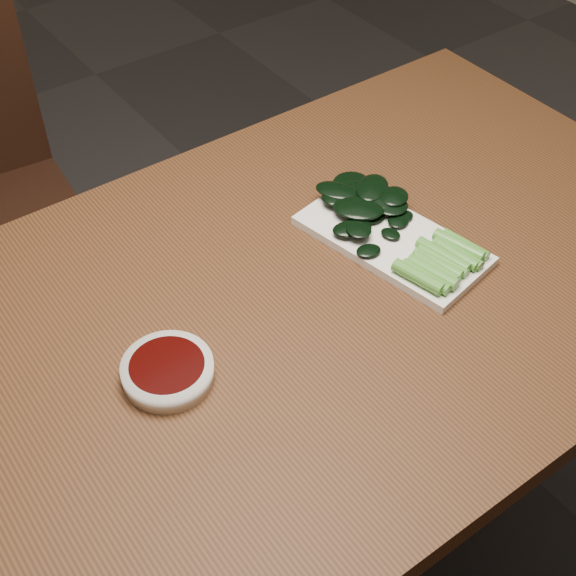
# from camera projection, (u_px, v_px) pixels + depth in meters

# --- Properties ---
(ground) EXTENTS (6.00, 6.00, 0.00)m
(ground) POSITION_uv_depth(u_px,v_px,m) (286.00, 554.00, 1.66)
(ground) COLOR #2E2B2B
(ground) RESTS_ON ground
(table) EXTENTS (1.40, 0.80, 0.75)m
(table) POSITION_uv_depth(u_px,v_px,m) (286.00, 336.00, 1.19)
(table) COLOR #4F2D16
(table) RESTS_ON ground
(sauce_bowl) EXTENTS (0.12, 0.12, 0.03)m
(sauce_bowl) POSITION_uv_depth(u_px,v_px,m) (168.00, 371.00, 1.03)
(sauce_bowl) COLOR white
(sauce_bowl) RESTS_ON table
(serving_plate) EXTENTS (0.19, 0.31, 0.01)m
(serving_plate) POSITION_uv_depth(u_px,v_px,m) (392.00, 240.00, 1.22)
(serving_plate) COLOR white
(serving_plate) RESTS_ON table
(gai_lan) EXTENTS (0.17, 0.30, 0.03)m
(gai_lan) POSITION_uv_depth(u_px,v_px,m) (395.00, 225.00, 1.22)
(gai_lan) COLOR #56A438
(gai_lan) RESTS_ON serving_plate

